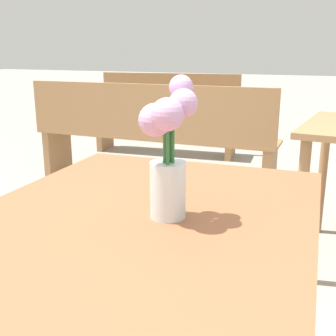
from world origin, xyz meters
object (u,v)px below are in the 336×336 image
flower_vase (168,153)px  bench_middle (167,111)px  table_front (144,257)px  bench_near (149,133)px

flower_vase → bench_middle: bearing=114.2°
table_front → flower_vase: flower_vase is taller
bench_middle → bench_near: bearing=-71.6°
flower_vase → bench_near: 2.38m
bench_middle → flower_vase: bearing=-65.8°
bench_near → bench_middle: size_ratio=1.24×
flower_vase → bench_middle: 3.75m
table_front → bench_middle: (-1.46, 3.39, -0.17)m
bench_middle → table_front: bearing=-66.7°
bench_near → bench_middle: bearing=108.4°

